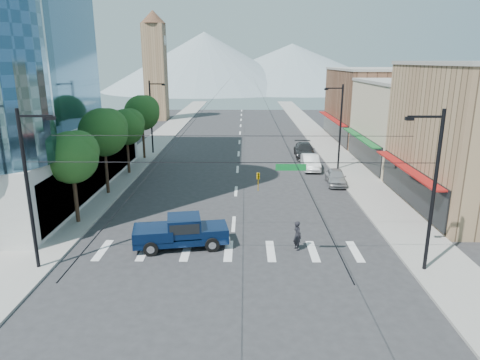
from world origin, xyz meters
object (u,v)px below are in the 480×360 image
Objects in this scene: pedestrian at (297,235)px; parked_car_far at (304,150)px; parked_car_near at (336,177)px; parked_car_mid at (310,162)px; pickup_truck at (181,231)px.

pedestrian reaches higher than parked_car_far.
parked_car_near is 0.89× the size of parked_car_mid.
pedestrian reaches higher than parked_car_near.
parked_car_mid reaches higher than parked_car_near.
pedestrian is 0.33× the size of parked_car_far.
parked_car_near is at bearing -73.75° from parked_car_mid.
pickup_truck is 28.49m from parked_car_far.
parked_car_far is (-1.38, 11.95, 0.10)m from parked_car_near.
parked_car_mid is at bearing -89.76° from parked_car_far.
pickup_truck reaches higher than parked_car_far.
parked_car_near is at bearing -43.29° from pedestrian.
pickup_truck is at bearing 64.38° from pedestrian.
pickup_truck is 19.02m from parked_car_near.
pedestrian is 26.80m from parked_car_far.
pickup_truck reaches higher than parked_car_near.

